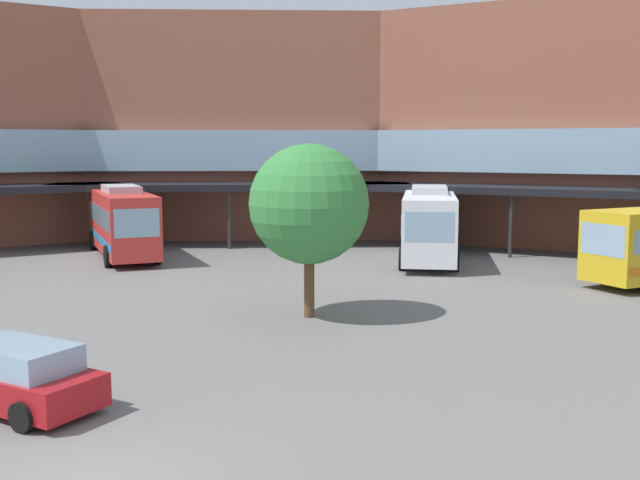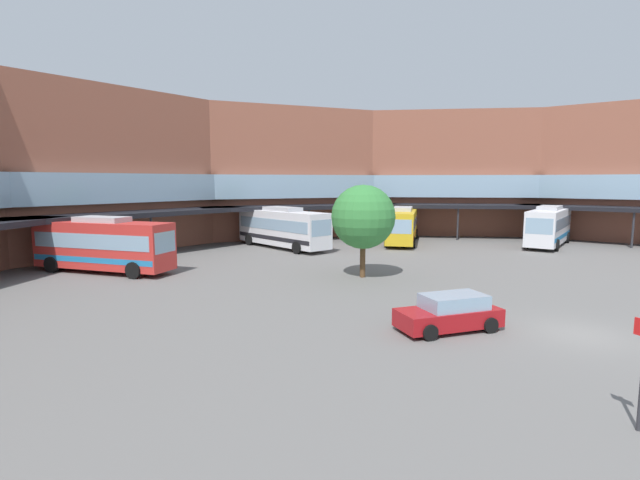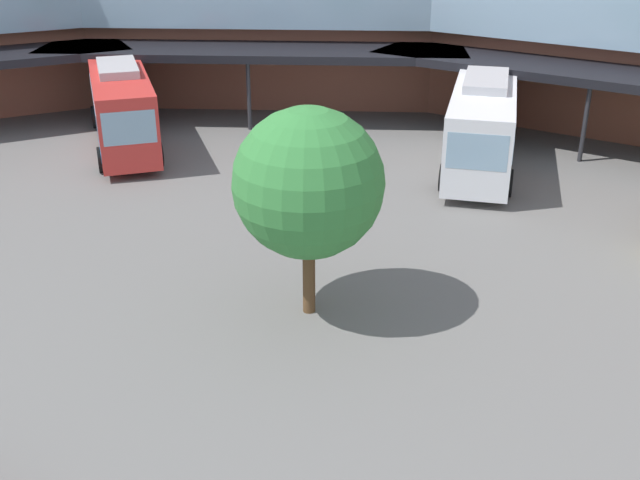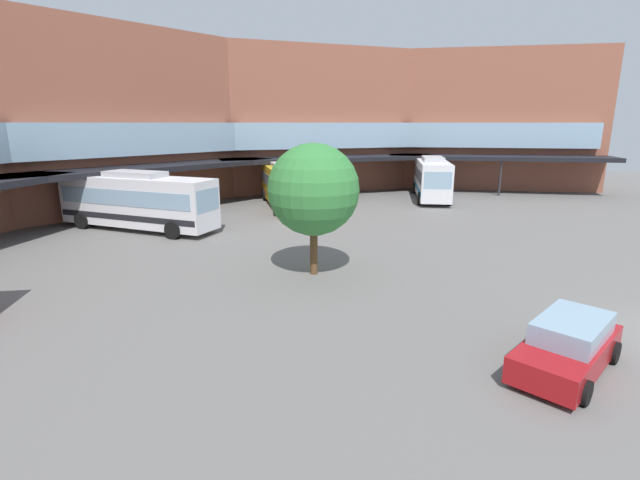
{
  "view_description": "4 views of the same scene",
  "coord_description": "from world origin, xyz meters",
  "views": [
    {
      "loc": [
        6.58,
        -11.14,
        5.97
      ],
      "look_at": [
        1.1,
        13.76,
        2.78
      ],
      "focal_mm": 42.38,
      "sensor_mm": 36.0,
      "label": 1
    },
    {
      "loc": [
        -19.88,
        -8.59,
        6.32
      ],
      "look_at": [
        -1.82,
        15.49,
        2.51
      ],
      "focal_mm": 26.48,
      "sensor_mm": 36.0,
      "label": 2
    },
    {
      "loc": [
        6.88,
        -4.26,
        11.35
      ],
      "look_at": [
        0.98,
        14.07,
        2.34
      ],
      "focal_mm": 43.17,
      "sensor_mm": 36.0,
      "label": 3
    },
    {
      "loc": [
        -17.66,
        4.63,
        6.89
      ],
      "look_at": [
        -1.51,
        12.7,
        2.29
      ],
      "focal_mm": 25.84,
      "sensor_mm": 36.0,
      "label": 4
    }
  ],
  "objects": [
    {
      "name": "station_building",
      "position": [
        0.0,
        24.82,
        6.84
      ],
      "size": [
        84.55,
        43.71,
        14.18
      ],
      "color": "#93543F",
      "rests_on": "ground"
    },
    {
      "name": "bus_0",
      "position": [
        3.69,
        28.68,
        1.95
      ],
      "size": [
        3.53,
        11.21,
        3.86
      ],
      "rotation": [
        0.0,
        0.0,
        4.79
      ],
      "color": "white",
      "rests_on": "ground"
    },
    {
      "name": "plaza_tree",
      "position": [
        0.64,
        14.1,
        3.96
      ],
      "size": [
        4.16,
        4.16,
        6.06
      ],
      "color": "brown",
      "rests_on": "ground"
    },
    {
      "name": "bus_1",
      "position": [
        -12.52,
        26.06,
        1.95
      ],
      "size": [
        7.76,
        9.65,
        3.86
      ],
      "rotation": [
        0.0,
        0.0,
        5.32
      ],
      "color": "red",
      "rests_on": "ground"
    },
    {
      "name": "parked_car",
      "position": [
        -3.82,
        3.64,
        0.74
      ],
      "size": [
        4.74,
        3.05,
        1.53
      ],
      "rotation": [
        0.0,
        0.0,
        2.83
      ],
      "color": "#A51419",
      "rests_on": "ground"
    }
  ]
}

